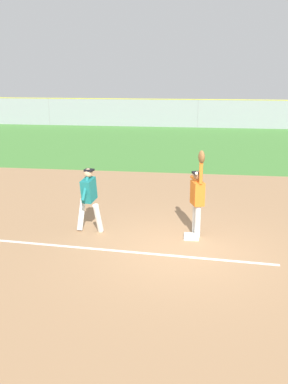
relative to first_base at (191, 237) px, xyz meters
The scene contains 11 objects.
ground_plane 0.80m from the first_base, 108.25° to the right, with size 74.56×74.56×0.00m, color #A37A54.
outfield_grass 14.96m from the first_base, 90.96° to the left, with size 47.38×15.52×0.01m, color #478438.
chalk_foul_line 4.10m from the first_base, 167.32° to the right, with size 12.00×0.10×0.01m, color white.
first_base is the anchor object (origin of this frame).
fielder 1.10m from the first_base, 57.03° to the left, with size 0.40×0.88×2.28m.
runner 2.86m from the first_base, behind, with size 0.75×0.84×1.72m.
baseball 1.67m from the first_base, 11.93° to the right, with size 0.07×0.07×0.07m, color white.
outfield_fence 22.74m from the first_base, 90.63° to the left, with size 47.46×0.08×2.15m.
parked_car_white 27.31m from the first_base, 106.55° to the left, with size 4.48×2.26×1.25m.
parked_car_silver 26.68m from the first_base, 94.10° to the left, with size 4.46×2.23×1.25m.
parked_car_tan 26.40m from the first_base, 82.19° to the left, with size 4.43×2.17×1.25m.
Camera 1 is at (0.45, -9.39, 4.09)m, focal length 39.46 mm.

